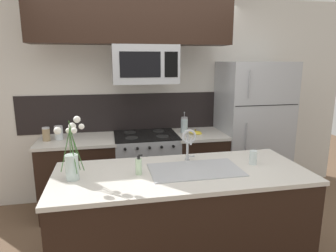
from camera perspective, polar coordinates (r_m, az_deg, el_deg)
ground_plane at (r=3.22m, az=-1.74°, el=-21.80°), size 10.00×10.00×0.00m
rear_partition at (r=4.01m, az=-0.78°, el=5.11°), size 5.20×0.10×2.60m
splash_band at (r=3.93m, az=-4.92°, el=2.71°), size 3.09×0.01×0.48m
back_counter_left at (r=3.79m, az=-16.53°, el=-9.03°), size 0.89×0.65×0.91m
back_counter_right at (r=3.94m, az=5.82°, el=-7.73°), size 0.63×0.65×0.91m
stove_range at (r=3.80m, az=-4.14°, el=-8.39°), size 0.76×0.64×0.93m
microwave at (r=3.53m, az=-4.44°, el=11.63°), size 0.74×0.40×0.43m
upper_cabinet_band at (r=3.52m, az=-6.74°, el=20.02°), size 2.22×0.34×0.60m
refrigerator at (r=4.10m, az=15.55°, el=-0.91°), size 0.84×0.74×1.79m
storage_jar_tall at (r=3.68m, az=-22.19°, el=-1.44°), size 0.08×0.08×0.16m
storage_jar_medium at (r=3.69m, az=-20.10°, el=-1.20°), size 0.10×0.10×0.16m
banana_bunch at (r=3.73m, az=5.22°, el=-1.25°), size 0.19×0.11×0.08m
french_press at (r=3.79m, az=3.12°, el=0.22°), size 0.09×0.09×0.27m
island_counter at (r=2.71m, az=2.57°, el=-17.58°), size 2.10×0.88×0.91m
kitchen_sink at (r=2.57m, az=5.19°, el=-9.80°), size 0.76×0.44×0.16m
sink_faucet at (r=2.68m, az=3.98°, el=-2.80°), size 0.14×0.14×0.31m
dish_soap_bottle at (r=2.44m, az=-5.60°, el=-7.63°), size 0.06×0.05×0.16m
drinking_glass at (r=2.76m, az=15.92°, el=-5.78°), size 0.07×0.07×0.12m
flower_vase at (r=2.41m, az=-17.86°, el=-6.03°), size 0.22×0.17×0.49m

